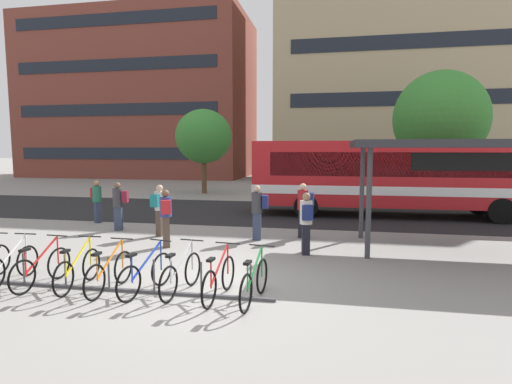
{
  "coord_description": "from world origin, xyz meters",
  "views": [
    {
      "loc": [
        2.55,
        -7.91,
        2.88
      ],
      "look_at": [
        0.2,
        4.25,
        1.55
      ],
      "focal_mm": 28.46,
      "sensor_mm": 36.0,
      "label": 1
    }
  ],
  "objects_px": {
    "parked_bicycle_silver_6": "(181,275)",
    "commuter_red_pack_2": "(166,214)",
    "parked_bicycle_orange_4": "(110,273)",
    "commuter_teal_pack_4": "(159,207)",
    "commuter_navy_pack_0": "(258,209)",
    "parked_bicycle_green_8": "(254,283)",
    "parked_bicycle_blue_5": "(146,275)",
    "street_tree_0": "(204,137)",
    "city_bus": "(397,175)",
    "transit_shelter": "(470,147)",
    "parked_bicycle_white_1": "(11,266)",
    "commuter_navy_pack_6": "(304,206)",
    "parked_bicycle_red_7": "(219,279)",
    "parked_bicycle_red_2": "(42,268)",
    "commuter_navy_pack_3": "(306,219)",
    "commuter_maroon_pack_5": "(119,203)",
    "parked_bicycle_yellow_3": "(78,270)",
    "street_tree_1": "(440,118)",
    "commuter_red_pack_1": "(97,199)"
  },
  "relations": [
    {
      "from": "parked_bicycle_orange_4",
      "to": "commuter_teal_pack_4",
      "type": "relative_size",
      "value": 1.01
    },
    {
      "from": "commuter_navy_pack_6",
      "to": "transit_shelter",
      "type": "bearing_deg",
      "value": 170.48
    },
    {
      "from": "parked_bicycle_silver_6",
      "to": "parked_bicycle_green_8",
      "type": "xyz_separation_m",
      "value": [
        1.52,
        -0.19,
        0.0
      ]
    },
    {
      "from": "commuter_teal_pack_4",
      "to": "parked_bicycle_green_8",
      "type": "bearing_deg",
      "value": -129.96
    },
    {
      "from": "parked_bicycle_silver_6",
      "to": "commuter_red_pack_1",
      "type": "distance_m",
      "value": 9.14
    },
    {
      "from": "city_bus",
      "to": "commuter_teal_pack_4",
      "type": "xyz_separation_m",
      "value": [
        -8.26,
        -5.67,
        -0.79
      ]
    },
    {
      "from": "commuter_red_pack_1",
      "to": "commuter_teal_pack_4",
      "type": "distance_m",
      "value": 3.92
    },
    {
      "from": "parked_bicycle_red_7",
      "to": "commuter_navy_pack_6",
      "type": "xyz_separation_m",
      "value": [
        1.19,
        5.71,
        0.64
      ]
    },
    {
      "from": "street_tree_1",
      "to": "parked_bicycle_blue_5",
      "type": "bearing_deg",
      "value": -119.03
    },
    {
      "from": "parked_bicycle_blue_5",
      "to": "transit_shelter",
      "type": "distance_m",
      "value": 9.06
    },
    {
      "from": "parked_bicycle_red_2",
      "to": "transit_shelter",
      "type": "relative_size",
      "value": 0.27
    },
    {
      "from": "commuter_navy_pack_6",
      "to": "commuter_red_pack_1",
      "type": "bearing_deg",
      "value": -6.39
    },
    {
      "from": "parked_bicycle_silver_6",
      "to": "street_tree_0",
      "type": "height_order",
      "value": "street_tree_0"
    },
    {
      "from": "city_bus",
      "to": "parked_bicycle_white_1",
      "type": "xyz_separation_m",
      "value": [
        -9.4,
        -10.7,
        -1.39
      ]
    },
    {
      "from": "commuter_navy_pack_0",
      "to": "parked_bicycle_silver_6",
      "type": "bearing_deg",
      "value": 77.47
    },
    {
      "from": "city_bus",
      "to": "transit_shelter",
      "type": "bearing_deg",
      "value": -81.32
    },
    {
      "from": "commuter_maroon_pack_5",
      "to": "commuter_navy_pack_0",
      "type": "bearing_deg",
      "value": 159.23
    },
    {
      "from": "transit_shelter",
      "to": "parked_bicycle_yellow_3",
      "type": "bearing_deg",
      "value": -152.0
    },
    {
      "from": "street_tree_0",
      "to": "parked_bicycle_blue_5",
      "type": "bearing_deg",
      "value": -75.4
    },
    {
      "from": "parked_bicycle_yellow_3",
      "to": "parked_bicycle_blue_5",
      "type": "xyz_separation_m",
      "value": [
        1.53,
        -0.04,
        0.0
      ]
    },
    {
      "from": "city_bus",
      "to": "commuter_navy_pack_3",
      "type": "height_order",
      "value": "city_bus"
    },
    {
      "from": "parked_bicycle_white_1",
      "to": "parked_bicycle_red_2",
      "type": "height_order",
      "value": "same"
    },
    {
      "from": "city_bus",
      "to": "transit_shelter",
      "type": "relative_size",
      "value": 1.92
    },
    {
      "from": "parked_bicycle_red_2",
      "to": "parked_bicycle_red_7",
      "type": "distance_m",
      "value": 3.85
    },
    {
      "from": "parked_bicycle_red_2",
      "to": "transit_shelter",
      "type": "xyz_separation_m",
      "value": [
        9.61,
        4.8,
        2.53
      ]
    },
    {
      "from": "parked_bicycle_silver_6",
      "to": "commuter_red_pack_2",
      "type": "distance_m",
      "value": 4.01
    },
    {
      "from": "parked_bicycle_white_1",
      "to": "parked_bicycle_orange_4",
      "type": "xyz_separation_m",
      "value": [
        2.34,
        -0.04,
        0.0
      ]
    },
    {
      "from": "commuter_teal_pack_4",
      "to": "parked_bicycle_silver_6",
      "type": "bearing_deg",
      "value": -140.84
    },
    {
      "from": "commuter_red_pack_2",
      "to": "commuter_navy_pack_3",
      "type": "relative_size",
      "value": 1.0
    },
    {
      "from": "city_bus",
      "to": "parked_bicycle_green_8",
      "type": "distance_m",
      "value": 11.6
    },
    {
      "from": "parked_bicycle_red_7",
      "to": "commuter_red_pack_2",
      "type": "height_order",
      "value": "commuter_red_pack_2"
    },
    {
      "from": "parked_bicycle_orange_4",
      "to": "street_tree_0",
      "type": "distance_m",
      "value": 18.54
    },
    {
      "from": "parked_bicycle_red_7",
      "to": "street_tree_1",
      "type": "xyz_separation_m",
      "value": [
        7.79,
        16.75,
        4.15
      ]
    },
    {
      "from": "parked_bicycle_blue_5",
      "to": "commuter_navy_pack_3",
      "type": "distance_m",
      "value": 4.66
    },
    {
      "from": "parked_bicycle_green_8",
      "to": "commuter_navy_pack_6",
      "type": "relative_size",
      "value": 0.97
    },
    {
      "from": "city_bus",
      "to": "commuter_red_pack_2",
      "type": "bearing_deg",
      "value": -137.21
    },
    {
      "from": "city_bus",
      "to": "commuter_maroon_pack_5",
      "type": "relative_size",
      "value": 7.06
    },
    {
      "from": "parked_bicycle_red_7",
      "to": "commuter_red_pack_2",
      "type": "bearing_deg",
      "value": 40.95
    },
    {
      "from": "city_bus",
      "to": "parked_bicycle_yellow_3",
      "type": "distance_m",
      "value": 13.3
    },
    {
      "from": "commuter_maroon_pack_5",
      "to": "street_tree_1",
      "type": "height_order",
      "value": "street_tree_1"
    },
    {
      "from": "parked_bicycle_red_2",
      "to": "commuter_teal_pack_4",
      "type": "bearing_deg",
      "value": -0.78
    },
    {
      "from": "parked_bicycle_silver_6",
      "to": "parked_bicycle_green_8",
      "type": "height_order",
      "value": "same"
    },
    {
      "from": "parked_bicycle_white_1",
      "to": "parked_bicycle_silver_6",
      "type": "xyz_separation_m",
      "value": [
        3.81,
        0.12,
        0.0
      ]
    },
    {
      "from": "parked_bicycle_red_2",
      "to": "parked_bicycle_orange_4",
      "type": "height_order",
      "value": "same"
    },
    {
      "from": "parked_bicycle_orange_4",
      "to": "commuter_navy_pack_3",
      "type": "relative_size",
      "value": 1.01
    },
    {
      "from": "commuter_navy_pack_3",
      "to": "commuter_maroon_pack_5",
      "type": "xyz_separation_m",
      "value": [
        -6.72,
        2.11,
        0.0
      ]
    },
    {
      "from": "parked_bicycle_blue_5",
      "to": "street_tree_0",
      "type": "height_order",
      "value": "street_tree_0"
    },
    {
      "from": "parked_bicycle_white_1",
      "to": "street_tree_1",
      "type": "xyz_separation_m",
      "value": [
        12.42,
        16.74,
        4.15
      ]
    },
    {
      "from": "parked_bicycle_blue_5",
      "to": "parked_bicycle_green_8",
      "type": "relative_size",
      "value": 0.98
    },
    {
      "from": "commuter_red_pack_2",
      "to": "commuter_navy_pack_0",
      "type": "bearing_deg",
      "value": -83.77
    }
  ]
}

